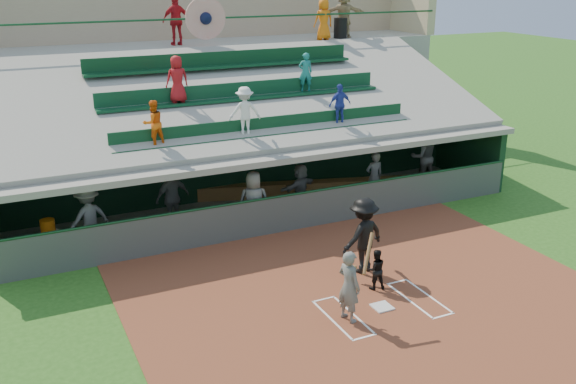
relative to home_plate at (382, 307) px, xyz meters
name	(u,v)px	position (x,y,z in m)	size (l,w,h in m)	color
ground	(382,308)	(0.00, 0.00, -0.04)	(100.00, 100.00, 0.00)	#265618
dirt_slab	(370,298)	(0.00, 0.50, -0.03)	(11.00, 9.00, 0.02)	brown
home_plate	(382,307)	(0.00, 0.00, 0.00)	(0.43, 0.43, 0.03)	silver
batters_box_chalk	(382,307)	(0.00, 0.00, -0.01)	(2.65, 1.85, 0.01)	silver
dugout_floor	(265,211)	(0.00, 6.75, -0.02)	(16.00, 3.50, 0.04)	gray
concourse_slab	(197,102)	(0.00, 13.50, 2.26)	(20.00, 3.00, 4.60)	gray
grandstand	(222,118)	(-0.01, 10.51, 2.23)	(20.40, 10.40, 7.80)	#4A4F4B
batter_at_plate	(349,285)	(-0.96, -0.12, 0.81)	(0.89, 0.76, 1.95)	#565954
catcher	(376,269)	(0.34, 0.85, 0.49)	(0.49, 0.38, 1.01)	black
home_umpire	(363,235)	(0.56, 1.79, 0.96)	(1.27, 0.73, 1.96)	black
dugout_bench	(246,191)	(-0.09, 8.14, 0.23)	(14.96, 0.45, 0.45)	olive
white_table	(49,245)	(-6.52, 6.11, 0.31)	(0.71, 0.53, 0.62)	white
water_cooler	(48,227)	(-6.50, 6.16, 0.81)	(0.38, 0.38, 0.38)	orange
dugout_player_a	(88,218)	(-5.46, 6.07, 0.92)	(1.18, 0.68, 1.83)	#5E615C
dugout_player_b	(172,197)	(-2.98, 6.66, 0.93)	(1.09, 0.45, 1.85)	#50534E
dugout_player_c	(254,202)	(-0.95, 5.32, 0.92)	(0.89, 0.58, 1.82)	#575954
dugout_player_d	(300,188)	(0.99, 6.22, 0.78)	(1.44, 0.46, 1.55)	#60625D
dugout_player_e	(374,177)	(3.62, 6.09, 0.82)	(0.60, 0.39, 1.64)	#585A55
dugout_player_f	(424,157)	(6.16, 6.88, 0.98)	(0.95, 0.74, 1.95)	#5B5E59
trash_bin	(340,28)	(5.87, 12.51, 4.97)	(0.53, 0.53, 0.80)	black
concourse_staff_a	(176,20)	(-0.82, 12.89, 5.46)	(1.04, 0.43, 1.78)	#B0141C
concourse_staff_b	(324,20)	(4.90, 12.15, 5.35)	(0.77, 0.50, 1.58)	orange
concourse_staff_c	(344,14)	(6.10, 12.67, 5.50)	(1.74, 0.56, 1.88)	tan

